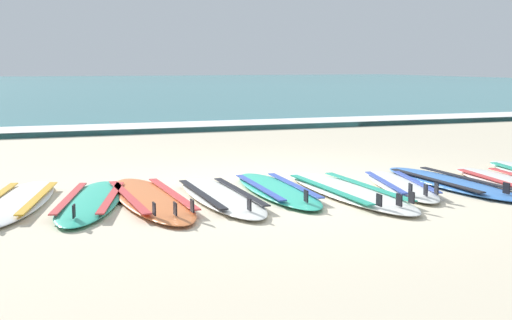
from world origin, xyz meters
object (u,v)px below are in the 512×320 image
Objects in this scene: surfboard_1 at (16,202)px; surfboard_8 at (450,182)px; surfboard_6 at (347,191)px; surfboard_7 at (400,185)px; surfboard_4 at (221,196)px; surfboard_2 at (91,201)px; surfboard_5 at (277,189)px; surfboard_3 at (150,198)px.

surfboard_1 is 1.02× the size of surfboard_8.
surfboard_6 is 1.26× the size of surfboard_7.
surfboard_6 is 0.69m from surfboard_7.
surfboard_6 and surfboard_8 have the same top height.
surfboard_4 and surfboard_7 have the same top height.
surfboard_2 and surfboard_5 have the same top height.
surfboard_4 and surfboard_6 have the same top height.
surfboard_2 and surfboard_6 have the same top height.
surfboard_2 and surfboard_4 have the same top height.
surfboard_1 is 3.93m from surfboard_7.
surfboard_5 is 0.87× the size of surfboard_6.
surfboard_4 is at bearing 177.45° from surfboard_8.
surfboard_7 is 0.61m from surfboard_8.
surfboard_8 is at bearing -7.43° from surfboard_5.
surfboard_4 is at bearing 177.40° from surfboard_7.
surfboard_3 is 1.10× the size of surfboard_4.
surfboard_3 is at bearing 170.00° from surfboard_4.
surfboard_5 is at bearing 12.06° from surfboard_4.
surfboard_2 is 1.01× the size of surfboard_4.
surfboard_2 and surfboard_8 have the same top height.
surfboard_7 is at bearing 177.63° from surfboard_8.
surfboard_3 is 2.01m from surfboard_6.
surfboard_7 and surfboard_8 have the same top height.
surfboard_4 is 0.67m from surfboard_5.
surfboard_1 is 0.95× the size of surfboard_3.
surfboard_2 is 3.86m from surfboard_8.
surfboard_5 is 1.37m from surfboard_7.
surfboard_8 is at bearing -4.55° from surfboard_2.
surfboard_3 is at bearing 175.51° from surfboard_7.
surfboard_1 is 0.94× the size of surfboard_6.
surfboard_6 is at bearing -172.52° from surfboard_7.
surfboard_2 is at bearing 175.04° from surfboard_7.
surfboard_6 is (1.99, -0.30, -0.00)m from surfboard_3.
surfboard_2 is 3.25m from surfboard_7.
surfboard_1 is 0.70m from surfboard_2.
surfboard_2 is at bearing 175.45° from surfboard_8.
surfboard_7 is (1.35, -0.23, 0.00)m from surfboard_5.
surfboard_2 is at bearing 178.45° from surfboard_5.
surfboard_3 and surfboard_7 have the same top height.
surfboard_2 is 0.90× the size of surfboard_6.
surfboard_6 is at bearing -10.29° from surfboard_1.
surfboard_1 is 4.54m from surfboard_8.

